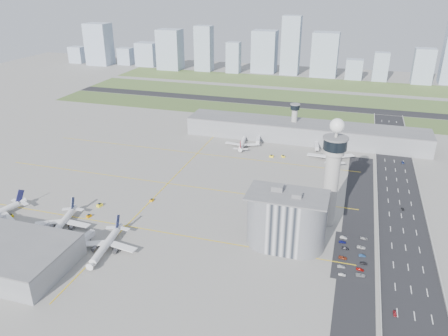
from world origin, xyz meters
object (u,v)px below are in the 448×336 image
(car_hw_4, at_px, (383,135))
(secondary_tower, at_px, (294,118))
(tug_5, at_px, (283,156))
(car_lot_6, at_px, (361,275))
(car_lot_4, at_px, (342,242))
(control_tower, at_px, (332,169))
(airplane_near_c, at_px, (105,242))
(car_lot_8, at_px, (364,263))
(tug_3, at_px, (152,200))
(jet_bridge_far_1, at_px, (316,145))
(tug_0, at_px, (11,215))
(airplane_far_a, at_px, (243,141))
(car_hw_1, at_px, (403,209))
(tug_2, at_px, (100,205))
(jet_bridge_near_2, at_px, (75,247))
(car_lot_11, at_px, (364,238))
(car_lot_10, at_px, (361,247))
(tug_1, at_px, (89,216))
(car_lot_9, at_px, (362,256))
(car_hw_0, at_px, (395,313))
(jet_bridge_far_0, at_px, (258,139))
(car_lot_0, at_px, (342,274))
(tug_4, at_px, (271,156))
(car_lot_7, at_px, (360,269))
(car_lot_2, at_px, (343,258))
(jet_bridge_near_1, at_px, (28,238))
(car_hw_2, at_px, (403,162))
(admin_building, at_px, (286,220))
(car_lot_5, at_px, (344,237))
(car_lot_3, at_px, (345,248))

(car_hw_4, bearing_deg, secondary_tower, -167.22)
(tug_5, xyz_separation_m, car_lot_6, (62.84, -140.72, -0.23))
(car_lot_4, bearing_deg, control_tower, 24.14)
(airplane_near_c, relative_size, car_lot_8, 11.16)
(secondary_tower, relative_size, car_lot_6, 6.86)
(tug_3, xyz_separation_m, car_lot_8, (132.74, -30.48, -0.19))
(jet_bridge_far_1, relative_size, tug_0, 4.30)
(airplane_far_a, bearing_deg, airplane_near_c, 162.20)
(car_lot_6, xyz_separation_m, car_hw_1, (23.98, 76.61, -0.09))
(tug_2, relative_size, car_hw_1, 1.05)
(jet_bridge_near_2, xyz_separation_m, tug_3, (13.75, 63.63, -2.04))
(jet_bridge_far_1, xyz_separation_m, car_lot_4, (30.10, -142.97, -2.19))
(car_lot_8, distance_m, car_hw_1, 69.99)
(airplane_far_a, height_order, car_lot_11, airplane_far_a)
(car_lot_4, relative_size, car_lot_10, 0.86)
(tug_1, relative_size, car_hw_1, 0.89)
(car_lot_9, distance_m, car_lot_10, 7.70)
(car_lot_11, height_order, car_hw_0, car_hw_0)
(jet_bridge_far_0, relative_size, car_lot_8, 3.84)
(car_lot_0, distance_m, car_hw_4, 224.25)
(car_lot_4, distance_m, car_hw_4, 195.14)
(tug_4, relative_size, car_lot_7, 0.86)
(tug_1, bearing_deg, car_lot_0, 12.96)
(jet_bridge_far_1, bearing_deg, car_lot_11, 6.94)
(control_tower, distance_m, airplane_near_c, 130.51)
(tug_2, xyz_separation_m, car_lot_0, (151.43, -26.89, -0.41))
(car_lot_2, height_order, car_hw_1, car_lot_2)
(tug_3, height_order, car_hw_4, tug_3)
(tug_5, bearing_deg, jet_bridge_near_1, 11.18)
(jet_bridge_near_1, relative_size, car_lot_11, 3.50)
(jet_bridge_far_1, height_order, car_hw_2, jet_bridge_far_1)
(admin_building, height_order, jet_bridge_near_2, admin_building)
(jet_bridge_far_0, relative_size, car_lot_5, 3.60)
(car_lot_8, relative_size, car_hw_0, 1.02)
(tug_4, bearing_deg, jet_bridge_far_1, -46.84)
(airplane_far_a, relative_size, car_lot_3, 9.38)
(control_tower, bearing_deg, car_lot_0, -76.54)
(jet_bridge_far_1, xyz_separation_m, car_lot_11, (41.35, -135.79, -2.27))
(airplane_far_a, height_order, car_lot_5, airplane_far_a)
(admin_building, distance_m, car_hw_1, 89.34)
(jet_bridge_near_1, bearing_deg, car_lot_8, -69.36)
(airplane_near_c, distance_m, car_lot_4, 128.27)
(car_lot_4, distance_m, car_lot_6, 29.10)
(car_lot_4, bearing_deg, car_lot_11, -61.35)
(car_lot_0, height_order, car_lot_11, car_lot_0)
(car_lot_8, height_order, car_lot_9, car_lot_8)
(airplane_far_a, xyz_separation_m, car_lot_2, (91.78, -143.56, -4.35))
(tug_0, bearing_deg, car_lot_9, -58.25)
(car_hw_1, bearing_deg, car_lot_4, -134.44)
(tug_2, relative_size, car_lot_0, 0.97)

